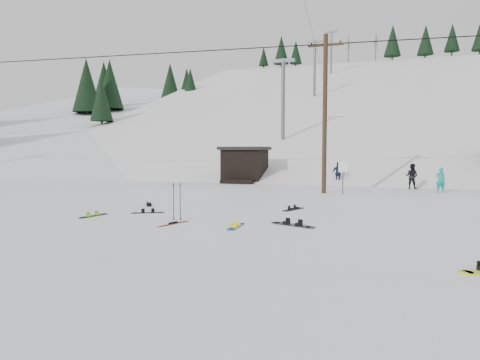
% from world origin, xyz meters
% --- Properties ---
extents(ground, '(200.00, 200.00, 0.00)m').
position_xyz_m(ground, '(0.00, 0.00, 0.00)').
color(ground, silver).
rests_on(ground, ground).
extents(ski_slope, '(60.00, 85.24, 65.97)m').
position_xyz_m(ski_slope, '(0.00, 55.00, -12.00)').
color(ski_slope, white).
rests_on(ski_slope, ground).
extents(ridge_left, '(47.54, 95.03, 58.38)m').
position_xyz_m(ridge_left, '(-36.00, 48.00, -11.00)').
color(ridge_left, silver).
rests_on(ridge_left, ground).
extents(treeline_left, '(20.00, 64.00, 10.00)m').
position_xyz_m(treeline_left, '(-34.00, 40.00, 0.00)').
color(treeline_left, black).
rests_on(treeline_left, ground).
extents(treeline_crest, '(50.00, 6.00, 10.00)m').
position_xyz_m(treeline_crest, '(0.00, 86.00, 0.00)').
color(treeline_crest, black).
rests_on(treeline_crest, ski_slope).
extents(utility_pole, '(2.00, 0.26, 9.00)m').
position_xyz_m(utility_pole, '(2.00, 14.00, 4.68)').
color(utility_pole, '#3A2819').
rests_on(utility_pole, ground).
extents(trail_sign, '(0.50, 0.09, 1.85)m').
position_xyz_m(trail_sign, '(3.10, 13.58, 1.27)').
color(trail_sign, '#595B60').
rests_on(trail_sign, ground).
extents(lift_hut, '(3.40, 4.10, 2.75)m').
position_xyz_m(lift_hut, '(-5.00, 20.94, 1.36)').
color(lift_hut, black).
rests_on(lift_hut, ground).
extents(lift_tower_near, '(2.20, 0.36, 8.00)m').
position_xyz_m(lift_tower_near, '(-4.00, 30.00, 7.86)').
color(lift_tower_near, '#595B60').
rests_on(lift_tower_near, ski_slope).
extents(lift_tower_mid, '(2.20, 0.36, 8.00)m').
position_xyz_m(lift_tower_mid, '(-4.00, 50.00, 14.36)').
color(lift_tower_mid, '#595B60').
rests_on(lift_tower_mid, ski_slope).
extents(lift_tower_far, '(2.20, 0.36, 8.00)m').
position_xyz_m(lift_tower_far, '(-4.00, 70.00, 20.86)').
color(lift_tower_far, '#595B60').
rests_on(lift_tower_far, ski_slope).
extents(hero_snowboard, '(0.32, 1.40, 0.10)m').
position_xyz_m(hero_snowboard, '(0.70, 2.09, 0.03)').
color(hero_snowboard, '#18579C').
rests_on(hero_snowboard, ground).
extents(hero_skis, '(0.51, 1.45, 0.08)m').
position_xyz_m(hero_skis, '(-1.46, 1.91, 0.02)').
color(hero_skis, '#B01C12').
rests_on(hero_skis, ground).
extents(ski_poles, '(0.36, 0.10, 1.31)m').
position_xyz_m(ski_poles, '(-1.73, 2.73, 0.67)').
color(ski_poles, black).
rests_on(ski_poles, ground).
extents(board_scatter_a, '(1.17, 0.76, 0.09)m').
position_xyz_m(board_scatter_a, '(-3.59, 3.91, 0.02)').
color(board_scatter_a, black).
rests_on(board_scatter_a, ground).
extents(board_scatter_b, '(0.82, 1.15, 0.09)m').
position_xyz_m(board_scatter_b, '(-4.83, 6.09, 0.02)').
color(board_scatter_b, black).
rests_on(board_scatter_b, ground).
extents(board_scatter_c, '(0.47, 1.32, 0.09)m').
position_xyz_m(board_scatter_c, '(-5.12, 2.55, 0.02)').
color(board_scatter_c, black).
rests_on(board_scatter_c, ground).
extents(board_scatter_d, '(1.57, 0.84, 0.12)m').
position_xyz_m(board_scatter_d, '(2.38, 2.93, 0.03)').
color(board_scatter_d, black).
rests_on(board_scatter_d, ground).
extents(board_scatter_f, '(0.72, 1.34, 0.10)m').
position_xyz_m(board_scatter_f, '(1.68, 6.62, 0.03)').
color(board_scatter_f, black).
rests_on(board_scatter_f, ground).
extents(skier_teal, '(0.58, 0.43, 1.47)m').
position_xyz_m(skier_teal, '(8.43, 16.47, 0.73)').
color(skier_teal, '#0E8D8B').
rests_on(skier_teal, ground).
extents(skier_dark, '(0.96, 0.87, 1.62)m').
position_xyz_m(skier_dark, '(7.00, 18.56, 0.81)').
color(skier_dark, black).
rests_on(skier_dark, ground).
extents(skier_navy, '(1.05, 0.69, 1.65)m').
position_xyz_m(skier_navy, '(2.22, 20.33, 0.83)').
color(skier_navy, '#17223B').
rests_on(skier_navy, ground).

